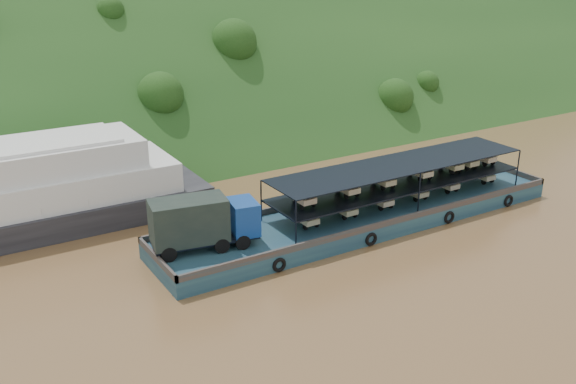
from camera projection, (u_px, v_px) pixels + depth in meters
ground at (330, 238)px, 49.43m from camera, size 160.00×160.00×0.00m
hillside at (161, 132)px, 78.14m from camera, size 140.00×39.60×39.60m
cargo_barge at (347, 214)px, 50.65m from camera, size 35.06×7.18×4.98m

